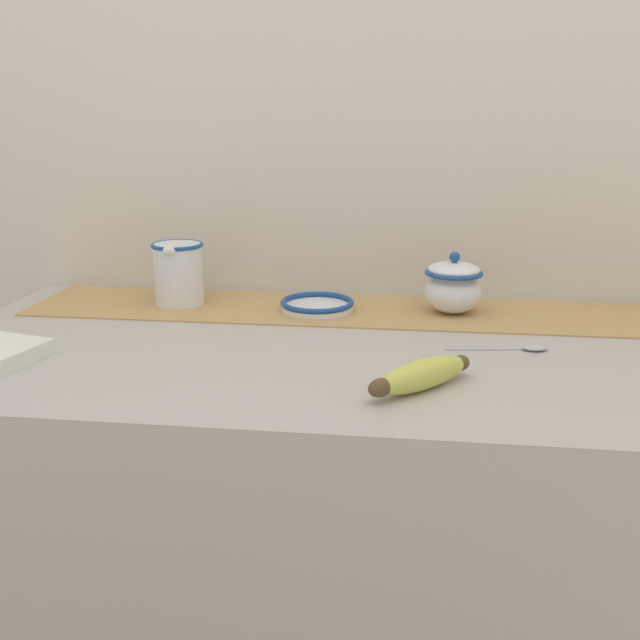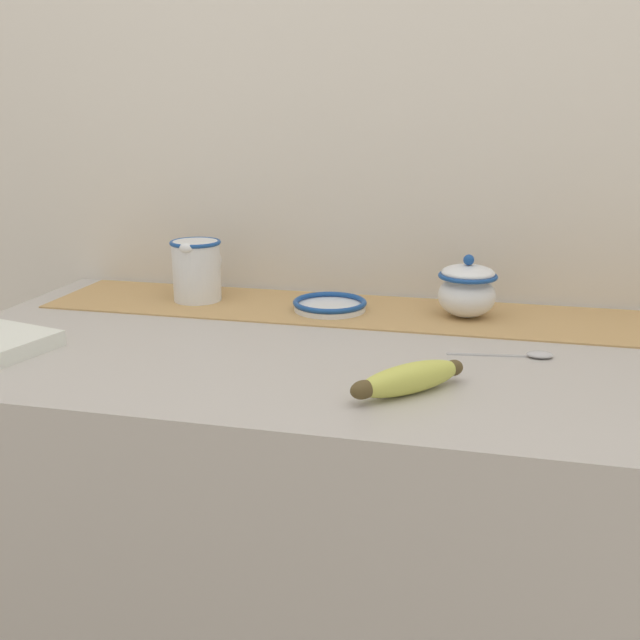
% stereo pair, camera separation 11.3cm
% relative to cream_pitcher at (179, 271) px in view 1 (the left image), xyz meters
% --- Properties ---
extents(countertop, '(1.39, 0.68, 0.94)m').
position_rel_cream_pitcher_xyz_m(countertop, '(0.36, -0.21, -0.54)').
color(countertop, '#B7B2AD').
rests_on(countertop, ground_plane).
extents(back_wall, '(2.19, 0.04, 2.40)m').
position_rel_cream_pitcher_xyz_m(back_wall, '(0.36, 0.15, 0.19)').
color(back_wall, silver).
rests_on(back_wall, ground_plane).
extents(table_runner, '(1.28, 0.24, 0.00)m').
position_rel_cream_pitcher_xyz_m(table_runner, '(0.36, -0.00, -0.07)').
color(table_runner, tan).
rests_on(table_runner, countertop).
extents(cream_pitcher, '(0.10, 0.12, 0.12)m').
position_rel_cream_pitcher_xyz_m(cream_pitcher, '(0.00, 0.00, 0.00)').
color(cream_pitcher, white).
rests_on(cream_pitcher, countertop).
extents(sugar_bowl, '(0.11, 0.11, 0.12)m').
position_rel_cream_pitcher_xyz_m(sugar_bowl, '(0.53, -0.00, -0.01)').
color(sugar_bowl, white).
rests_on(sugar_bowl, countertop).
extents(small_dish, '(0.14, 0.14, 0.02)m').
position_rel_cream_pitcher_xyz_m(small_dish, '(0.28, -0.02, -0.05)').
color(small_dish, white).
rests_on(small_dish, countertop).
extents(banana, '(0.15, 0.15, 0.04)m').
position_rel_cream_pitcher_xyz_m(banana, '(0.47, -0.40, -0.05)').
color(banana, '#CCD156').
rests_on(banana, countertop).
extents(spoon, '(0.16, 0.04, 0.01)m').
position_rel_cream_pitcher_xyz_m(spoon, '(0.64, -0.20, -0.06)').
color(spoon, '#B7B7BC').
rests_on(spoon, countertop).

